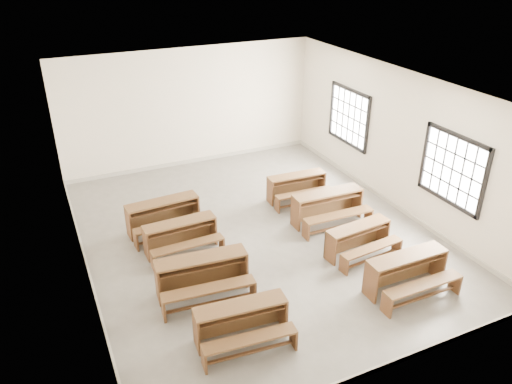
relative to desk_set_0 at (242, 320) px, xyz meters
name	(u,v)px	position (x,y,z in m)	size (l,w,h in m)	color
room	(260,139)	(1.63, 2.79, 1.76)	(8.50, 8.50, 3.20)	slate
desk_set_0	(242,320)	(0.00, 0.00, 0.00)	(1.52, 0.89, 0.66)	brown
desk_set_1	(202,273)	(-0.16, 1.37, 0.04)	(1.69, 0.99, 0.73)	brown
desk_set_2	(181,234)	(-0.10, 2.83, 0.00)	(1.48, 0.80, 0.65)	brown
desk_set_3	(164,214)	(-0.20, 3.75, 0.02)	(1.60, 0.90, 0.70)	brown
desk_set_4	(407,270)	(3.19, -0.06, 0.02)	(1.54, 0.81, 0.69)	brown
desk_set_5	(359,238)	(3.08, 1.25, -0.02)	(1.46, 0.85, 0.63)	brown
desk_set_6	(328,205)	(3.20, 2.58, 0.04)	(1.63, 0.88, 0.72)	brown
desk_set_7	(297,185)	(3.10, 3.82, -0.01)	(1.46, 0.81, 0.64)	brown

